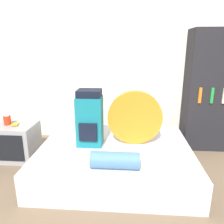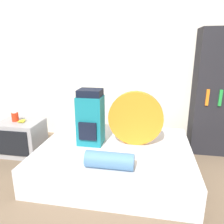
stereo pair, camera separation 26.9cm
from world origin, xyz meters
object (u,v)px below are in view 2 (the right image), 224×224
Objects in this scene: television at (22,137)px; bookshelf at (216,93)px; sleeping_roll at (109,160)px; canister at (15,117)px; tent_bag at (136,118)px; backpack at (90,118)px.

bookshelf reaches higher than television.
sleeping_roll is at bearing -133.45° from bookshelf.
canister is at bearing 153.31° from sleeping_roll.
canister is 0.08× the size of bookshelf.
bookshelf is (2.85, 0.63, 0.66)m from television.
canister is (-1.80, 0.15, -0.12)m from tent_bag.
bookshelf is (1.34, 1.42, 0.47)m from sleeping_roll.
television is at bearing 175.45° from tent_bag.
tent_bag is 1.37× the size of sleeping_roll.
sleeping_roll is at bearing -58.13° from backpack.
sleeping_roll is at bearing -27.57° from television.
canister is (-1.23, 0.22, -0.12)m from backpack.
backpack is 1.25m from television.
canister reaches higher than sleeping_roll.
backpack is 0.73m from sleeping_roll.
backpack reaches higher than tent_bag.
canister is at bearing 172.81° from television.
backpack is 1.41× the size of sleeping_roll.
canister is at bearing -168.03° from bookshelf.
tent_bag is 1.15× the size of television.
bookshelf reaches higher than canister.
tent_bag is at bearing 7.49° from backpack.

